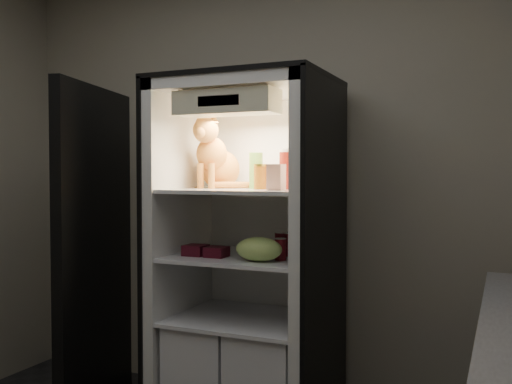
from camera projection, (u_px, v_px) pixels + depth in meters
room_shell at (67, 95)px, 1.78m from camera, size 3.60×3.60×3.60m
refrigerator at (250, 281)px, 3.08m from camera, size 0.90×0.72×1.88m
fridge_door at (95, 255)px, 3.17m from camera, size 0.27×0.86×1.85m
tabby_cat at (216, 160)px, 3.18m from camera, size 0.34×0.39×0.42m
parmesan_shaker at (256, 171)px, 3.08m from camera, size 0.07×0.07×0.19m
mayo_tub at (260, 176)px, 3.14m from camera, size 0.09×0.09×0.13m
salsa_jar at (261, 177)px, 2.96m from camera, size 0.07×0.07×0.13m
pepper_jar at (291, 169)px, 2.95m from camera, size 0.12×0.12×0.21m
cream_carton at (276, 177)px, 2.78m from camera, size 0.07×0.07×0.13m
soda_can_a at (281, 244)px, 3.00m from camera, size 0.07×0.07×0.12m
soda_can_b at (289, 244)px, 2.98m from camera, size 0.07×0.07×0.12m
soda_can_c at (280, 249)px, 2.84m from camera, size 0.06×0.06×0.11m
condiment_jar at (259, 247)px, 3.03m from camera, size 0.06×0.06×0.08m
grape_bag at (259, 249)px, 2.81m from camera, size 0.24×0.17×0.12m
berry_box_left at (196, 250)px, 3.00m from camera, size 0.11×0.11×0.06m
berry_box_right at (217, 252)px, 2.95m from camera, size 0.11×0.11×0.05m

